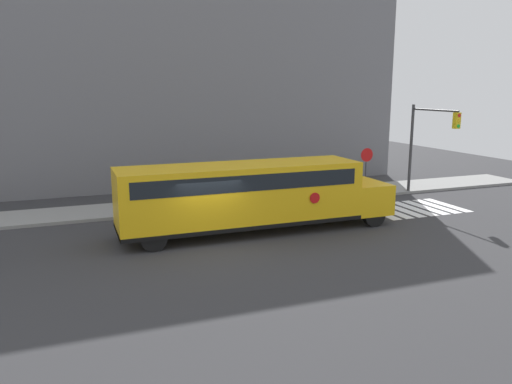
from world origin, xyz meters
The scene contains 7 objects.
ground_plane centered at (0.00, 0.00, 0.00)m, with size 60.00×60.00×0.00m, color #333335.
sidewalk_strip centered at (0.00, 6.50, 0.07)m, with size 44.00×3.00×0.15m.
building_backdrop centered at (0.00, 13.00, 6.66)m, with size 32.00×4.00×13.31m.
crosswalk_stripes centered at (11.19, 2.00, 0.00)m, with size 4.70×3.20×0.01m.
school_bus centered at (2.07, 0.97, 1.68)m, with size 11.69×2.57×2.88m.
stop_sign centered at (10.90, 5.94, 1.77)m, with size 0.77×0.10×2.63m.
traffic_light centered at (13.34, 4.00, 3.38)m, with size 0.28×3.62×5.04m.
Camera 1 is at (-4.86, -17.92, 5.88)m, focal length 35.00 mm.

